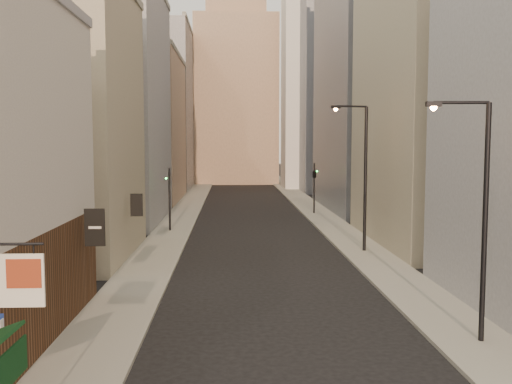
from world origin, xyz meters
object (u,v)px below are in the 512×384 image
white_tower (310,65)px  traffic_light_left (169,187)px  streetlamp_near (479,208)px  streetlamp_mid (362,170)px  traffic_light_right (314,175)px  clock_tower (236,81)px

white_tower → traffic_light_left: size_ratio=8.30×
white_tower → streetlamp_near: size_ratio=4.98×
streetlamp_near → streetlamp_mid: 16.44m
streetlamp_mid → traffic_light_right: streetlamp_mid is taller
streetlamp_mid → traffic_light_right: size_ratio=1.85×
streetlamp_mid → clock_tower: bearing=84.4°
streetlamp_near → traffic_light_right: bearing=93.6°
clock_tower → traffic_light_right: 48.65m
streetlamp_near → streetlamp_mid: streetlamp_mid is taller
white_tower → traffic_light_right: (-3.89, -32.11, -14.75)m
streetlamp_near → traffic_light_right: streetlamp_near is taller
clock_tower → white_tower: bearing=-51.8°
white_tower → streetlamp_mid: size_ratio=4.50×
streetlamp_near → traffic_light_left: 28.56m
streetlamp_near → traffic_light_right: size_ratio=1.67×
white_tower → traffic_light_left: white_tower is taller
streetlamp_mid → streetlamp_near: bearing=-101.3°
traffic_light_left → clock_tower: bearing=-98.2°
white_tower → traffic_light_right: 35.55m
streetlamp_near → streetlamp_mid: size_ratio=0.90×
streetlamp_near → white_tower: bearing=90.1°
clock_tower → streetlamp_near: clock_tower is taller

